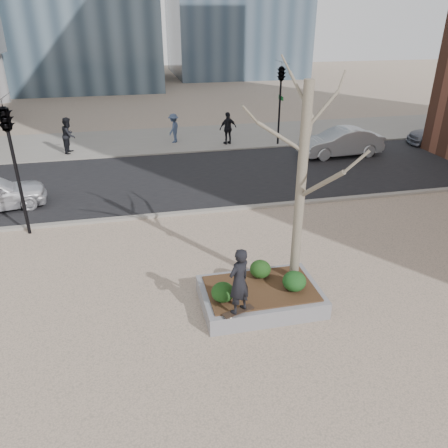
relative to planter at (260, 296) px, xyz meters
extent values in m
plane|color=tan|center=(-1.00, 0.00, -0.23)|extent=(120.00, 120.00, 0.00)
cube|color=black|center=(-1.00, 10.00, -0.21)|extent=(60.00, 8.00, 0.02)
cube|color=gray|center=(-1.00, 17.00, -0.21)|extent=(60.00, 6.00, 0.02)
cube|color=gray|center=(0.00, 0.00, 0.00)|extent=(3.00, 2.00, 0.45)
cube|color=#382314|center=(0.00, 0.00, 0.25)|extent=(2.70, 1.70, 0.04)
ellipsoid|color=#143510|center=(-1.05, -0.32, 0.50)|extent=(0.56, 0.56, 0.48)
ellipsoid|color=black|center=(0.14, 0.50, 0.50)|extent=(0.55, 0.55, 0.47)
ellipsoid|color=#133C17|center=(0.79, -0.26, 0.52)|extent=(0.59, 0.59, 0.50)
imported|color=black|center=(-0.79, -0.85, 1.11)|extent=(0.71, 0.64, 1.63)
imported|color=#A8ACB1|center=(7.92, 11.68, 0.51)|extent=(4.40, 1.69, 1.43)
imported|color=slate|center=(14.73, 12.35, 0.39)|extent=(4.43, 2.71, 1.20)
imported|color=black|center=(-5.97, 15.36, 0.74)|extent=(0.88, 1.04, 1.88)
imported|color=#3E4F70|center=(-0.28, 16.25, 0.62)|extent=(1.03, 1.22, 1.64)
imported|color=black|center=(2.70, 15.20, 0.70)|extent=(1.14, 0.71, 1.81)
camera|label=1|loc=(-2.93, -8.84, 6.50)|focal=35.00mm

